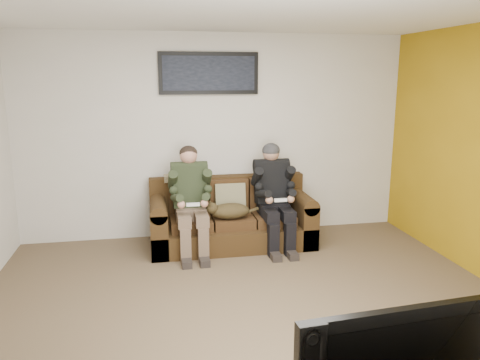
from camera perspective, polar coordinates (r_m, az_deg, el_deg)
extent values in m
plane|color=brown|center=(4.34, 1.62, -15.90)|extent=(5.00, 5.00, 0.00)
plane|color=silver|center=(3.85, 1.87, 20.51)|extent=(5.00, 5.00, 0.00)
plane|color=beige|center=(6.08, -2.89, 5.30)|extent=(5.00, 0.00, 5.00)
plane|color=beige|center=(1.86, 17.35, -12.46)|extent=(5.00, 0.00, 5.00)
cube|color=#392511|center=(5.88, -1.01, -6.62)|extent=(1.99, 0.86, 0.27)
cube|color=#392511|center=(6.08, -1.57, -1.97)|extent=(1.99, 0.18, 0.54)
cube|color=#392511|center=(5.76, -9.86, -5.80)|extent=(0.20, 0.86, 0.54)
cube|color=#392511|center=(6.04, 7.39, -4.83)|extent=(0.20, 0.86, 0.54)
cylinder|color=#392511|center=(5.68, -9.96, -3.21)|extent=(0.20, 0.86, 0.20)
cylinder|color=#392511|center=(5.97, 7.46, -2.35)|extent=(0.20, 0.86, 0.20)
cube|color=#3E2713|center=(5.71, -6.01, -5.16)|extent=(0.49, 0.54, 0.13)
cube|color=#3E2713|center=(5.89, -6.28, -1.98)|extent=(0.49, 0.13, 0.40)
cube|color=#3E2713|center=(5.77, -0.95, -4.90)|extent=(0.49, 0.54, 0.13)
cube|color=#3E2713|center=(5.95, -1.38, -1.76)|extent=(0.49, 0.13, 0.40)
cube|color=#3E2713|center=(5.88, 3.97, -4.61)|extent=(0.49, 0.54, 0.13)
cube|color=#3E2713|center=(6.05, 3.39, -1.54)|extent=(0.49, 0.13, 0.40)
cube|color=#7E7652|center=(5.85, -1.21, -2.18)|extent=(0.38, 0.18, 0.38)
cube|color=tan|center=(5.94, -7.28, 0.26)|extent=(0.41, 0.20, 0.07)
cube|color=brown|center=(5.65, -6.01, -3.96)|extent=(0.36, 0.30, 0.14)
cube|color=#252D1B|center=(5.67, -6.17, -0.77)|extent=(0.40, 0.30, 0.53)
cylinder|color=#252D1B|center=(5.64, -6.24, 1.36)|extent=(0.44, 0.18, 0.18)
sphere|color=tan|center=(5.63, -6.29, 2.99)|extent=(0.21, 0.21, 0.21)
cube|color=brown|center=(5.45, -6.88, -4.70)|extent=(0.15, 0.42, 0.13)
cube|color=brown|center=(5.47, -4.78, -4.60)|extent=(0.15, 0.42, 0.13)
cube|color=brown|center=(5.35, -6.65, -7.97)|extent=(0.12, 0.13, 0.40)
cube|color=brown|center=(5.36, -4.50, -7.86)|extent=(0.12, 0.13, 0.40)
cube|color=black|center=(5.33, -6.54, -9.87)|extent=(0.11, 0.26, 0.08)
cube|color=black|center=(5.35, -4.37, -9.75)|extent=(0.11, 0.26, 0.08)
cylinder|color=#252D1B|center=(5.57, -8.18, -0.01)|extent=(0.11, 0.30, 0.28)
cylinder|color=#252D1B|center=(5.60, -4.09, 0.15)|extent=(0.11, 0.30, 0.28)
cylinder|color=#252D1B|center=(5.39, -7.70, -2.16)|extent=(0.14, 0.32, 0.15)
cylinder|color=#252D1B|center=(5.42, -4.10, -2.00)|extent=(0.14, 0.32, 0.15)
sphere|color=tan|center=(5.29, -7.17, -2.99)|extent=(0.09, 0.09, 0.09)
sphere|color=tan|center=(5.31, -4.37, -2.87)|extent=(0.09, 0.09, 0.09)
cube|color=white|center=(5.28, -5.75, -2.99)|extent=(0.15, 0.04, 0.03)
ellipsoid|color=black|center=(5.64, -6.31, 3.32)|extent=(0.22, 0.22, 0.17)
cube|color=black|center=(5.82, 4.06, -3.43)|extent=(0.36, 0.30, 0.14)
cube|color=black|center=(5.83, 3.85, -0.33)|extent=(0.40, 0.30, 0.53)
cylinder|color=black|center=(5.81, 3.83, 1.73)|extent=(0.44, 0.18, 0.18)
sphere|color=#A1735A|center=(5.80, 3.80, 3.32)|extent=(0.21, 0.21, 0.21)
cube|color=black|center=(5.61, 3.59, -4.14)|extent=(0.15, 0.42, 0.13)
cube|color=black|center=(5.66, 5.55, -4.02)|extent=(0.15, 0.42, 0.13)
cube|color=black|center=(5.51, 4.07, -7.30)|extent=(0.12, 0.13, 0.40)
cube|color=black|center=(5.56, 6.08, -7.15)|extent=(0.12, 0.13, 0.40)
cube|color=black|center=(5.49, 4.26, -9.14)|extent=(0.11, 0.26, 0.08)
cube|color=black|center=(5.54, 6.28, -8.97)|extent=(0.11, 0.26, 0.08)
cylinder|color=black|center=(5.70, 2.10, 0.41)|extent=(0.11, 0.30, 0.28)
cylinder|color=black|center=(5.80, 5.95, 0.56)|extent=(0.11, 0.30, 0.28)
cylinder|color=black|center=(5.53, 2.89, -1.67)|extent=(0.14, 0.32, 0.15)
cylinder|color=black|center=(5.62, 6.26, -1.51)|extent=(0.14, 0.32, 0.15)
sphere|color=#A1735A|center=(5.44, 3.60, -2.47)|extent=(0.09, 0.09, 0.09)
sphere|color=#A1735A|center=(5.51, 6.22, -2.33)|extent=(0.09, 0.09, 0.09)
cube|color=white|center=(5.46, 4.97, -2.45)|extent=(0.15, 0.04, 0.03)
ellipsoid|color=black|center=(5.80, 3.81, 3.61)|extent=(0.22, 0.22, 0.19)
ellipsoid|color=#4F3F1F|center=(5.59, -1.20, -3.80)|extent=(0.47, 0.26, 0.19)
sphere|color=#4F3F1F|center=(5.51, -3.41, -3.46)|extent=(0.14, 0.14, 0.14)
cone|color=#4F3F1F|center=(5.46, -3.58, -2.86)|extent=(0.04, 0.04, 0.04)
cone|color=#4F3F1F|center=(5.53, -3.67, -2.67)|extent=(0.04, 0.04, 0.04)
cylinder|color=#4F3F1F|center=(5.69, 1.10, -3.87)|extent=(0.26, 0.13, 0.08)
cube|color=black|center=(5.99, -3.81, 12.86)|extent=(1.25, 0.04, 0.52)
cube|color=black|center=(5.96, -3.78, 12.86)|extent=(1.15, 0.01, 0.42)
imported|color=black|center=(2.45, 18.72, -19.96)|extent=(1.13, 0.23, 0.65)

